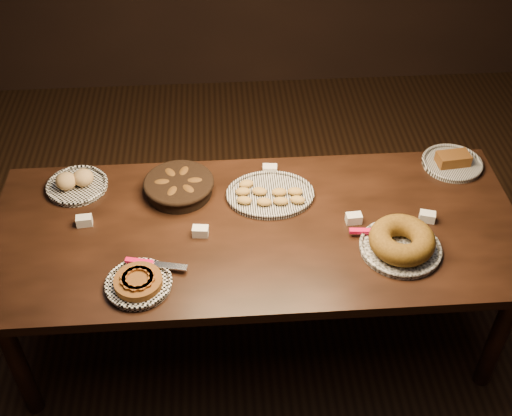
{
  "coord_description": "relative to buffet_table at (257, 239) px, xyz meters",
  "views": [
    {
      "loc": [
        -0.15,
        -2.08,
        2.75
      ],
      "look_at": [
        -0.0,
        0.05,
        0.82
      ],
      "focal_mm": 45.0,
      "sensor_mm": 36.0,
      "label": 1
    }
  ],
  "objects": [
    {
      "name": "madeleine_platter",
      "position": [
        0.07,
        0.2,
        0.09
      ],
      "size": [
        0.41,
        0.34,
        0.05
      ],
      "rotation": [
        0.0,
        0.0,
        0.15
      ],
      "color": "black",
      "rests_on": "buffet_table"
    },
    {
      "name": "loaf_plate",
      "position": [
        1.01,
        0.38,
        0.09
      ],
      "size": [
        0.3,
        0.3,
        0.07
      ],
      "rotation": [
        0.0,
        0.0,
        0.11
      ],
      "color": "black",
      "rests_on": "buffet_table"
    },
    {
      "name": "buffet_table",
      "position": [
        0.0,
        0.0,
        0.0
      ],
      "size": [
        2.4,
        1.0,
        0.75
      ],
      "color": "black",
      "rests_on": "ground"
    },
    {
      "name": "croissant_basket",
      "position": [
        -0.35,
        0.26,
        0.12
      ],
      "size": [
        0.39,
        0.39,
        0.08
      ],
      "rotation": [
        0.0,
        0.0,
        -0.33
      ],
      "color": "black",
      "rests_on": "buffet_table"
    },
    {
      "name": "bread_roll_plate",
      "position": [
        -0.85,
        0.33,
        0.1
      ],
      "size": [
        0.29,
        0.29,
        0.09
      ],
      "rotation": [
        0.0,
        0.0,
        -0.41
      ],
      "color": "white",
      "rests_on": "buffet_table"
    },
    {
      "name": "bundt_cake_plate",
      "position": [
        0.61,
        -0.19,
        0.12
      ],
      "size": [
        0.39,
        0.36,
        0.11
      ],
      "rotation": [
        0.0,
        0.0,
        0.23
      ],
      "color": "black",
      "rests_on": "buffet_table"
    },
    {
      "name": "ground",
      "position": [
        0.0,
        0.0,
        -0.68
      ],
      "size": [
        5.0,
        5.0,
        0.0
      ],
      "primitive_type": "plane",
      "color": "black",
      "rests_on": "ground"
    },
    {
      "name": "tent_cards",
      "position": [
        0.05,
        0.08,
        0.1
      ],
      "size": [
        1.62,
        0.47,
        0.04
      ],
      "color": "white",
      "rests_on": "buffet_table"
    },
    {
      "name": "apple_tart_plate",
      "position": [
        -0.51,
        -0.31,
        0.09
      ],
      "size": [
        0.34,
        0.28,
        0.05
      ],
      "rotation": [
        0.0,
        0.0,
        -0.17
      ],
      "color": "white",
      "rests_on": "buffet_table"
    }
  ]
}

